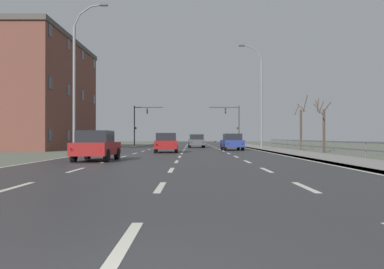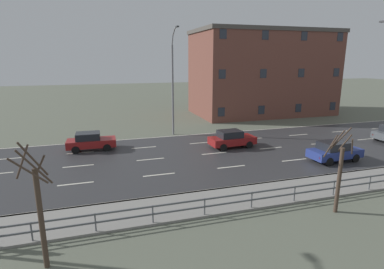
{
  "view_description": "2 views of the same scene",
  "coord_description": "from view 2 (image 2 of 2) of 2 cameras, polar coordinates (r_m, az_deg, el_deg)",
  "views": [
    {
      "loc": [
        0.76,
        -2.9,
        1.23
      ],
      "look_at": [
        0.73,
        48.12,
        1.56
      ],
      "focal_mm": 39.95,
      "sensor_mm": 36.0,
      "label": 1
    },
    {
      "loc": [
        23.18,
        19.92,
        7.75
      ],
      "look_at": [
        0.0,
        27.04,
        1.8
      ],
      "focal_mm": 28.84,
      "sensor_mm": 36.0,
      "label": 2
    }
  ],
  "objects": [
    {
      "name": "bare_tree_mid",
      "position": [
        17.43,
        25.55,
        -6.52
      ],
      "size": [
        1.36,
        1.49,
        4.44
      ],
      "color": "#423328",
      "rests_on": "ground"
    },
    {
      "name": "car_far_left",
      "position": [
        28.23,
        -18.23,
        -1.17
      ],
      "size": [
        1.9,
        4.13,
        1.57
      ],
      "rotation": [
        0.0,
        0.0,
        -0.02
      ],
      "color": "maroon",
      "rests_on": "ground"
    },
    {
      "name": "car_distant",
      "position": [
        26.36,
        24.82,
        -2.81
      ],
      "size": [
        1.99,
        4.18,
        1.57
      ],
      "rotation": [
        0.0,
        0.0,
        0.05
      ],
      "color": "navy",
      "rests_on": "ground"
    },
    {
      "name": "street_lamp_left_bank",
      "position": [
        31.61,
        -3.53,
        9.23
      ],
      "size": [
        2.47,
        0.24,
        10.73
      ],
      "color": "slate",
      "rests_on": "ground"
    },
    {
      "name": "guardrail",
      "position": [
        16.25,
        6.81,
        -12.01
      ],
      "size": [
        0.07,
        39.4,
        1.0
      ],
      "color": "#515459",
      "rests_on": "ground"
    },
    {
      "name": "car_far_right",
      "position": [
        27.83,
        7.34,
        -0.78
      ],
      "size": [
        2.0,
        4.19,
        1.57
      ],
      "rotation": [
        0.0,
        0.0,
        0.05
      ],
      "color": "maroon",
      "rests_on": "ground"
    },
    {
      "name": "bare_tree_near",
      "position": [
        12.8,
        -26.37,
        -12.52
      ],
      "size": [
        1.24,
        1.3,
        5.12
      ],
      "color": "#423328",
      "rests_on": "ground"
    },
    {
      "name": "brick_building",
      "position": [
        46.1,
        12.86,
        11.09
      ],
      "size": [
        10.5,
        19.44,
        11.69
      ],
      "color": "brown",
      "rests_on": "ground"
    }
  ]
}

